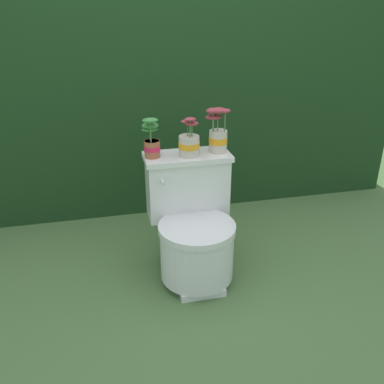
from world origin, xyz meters
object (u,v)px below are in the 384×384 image
object	(u,v)px
potted_plant_left	(151,141)
potted_plant_middle	(218,133)
toilet	(193,226)
potted_plant_midleft	(189,143)

from	to	relation	value
potted_plant_left	potted_plant_middle	world-z (taller)	potted_plant_middle
toilet	potted_plant_middle	xyz separation A→B (m)	(0.18, 0.16, 0.49)
toilet	potted_plant_left	world-z (taller)	potted_plant_left
potted_plant_left	potted_plant_midleft	size ratio (longest dim) A/B	1.02
toilet	potted_plant_left	bearing A→B (deg)	141.94
potted_plant_midleft	potted_plant_middle	world-z (taller)	potted_plant_middle
toilet	potted_plant_left	xyz separation A→B (m)	(-0.20, 0.16, 0.47)
toilet	potted_plant_left	size ratio (longest dim) A/B	3.03
potted_plant_midleft	toilet	bearing A→B (deg)	-92.92
potted_plant_left	potted_plant_midleft	world-z (taller)	potted_plant_left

